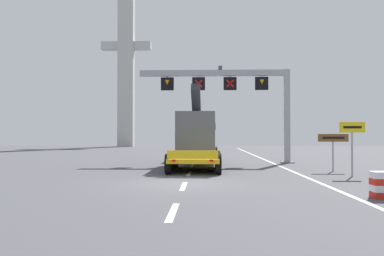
{
  "coord_description": "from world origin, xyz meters",
  "views": [
    {
      "loc": [
        1.15,
        -16.45,
        2.14
      ],
      "look_at": [
        0.17,
        11.16,
        2.63
      ],
      "focal_mm": 35.54,
      "sensor_mm": 36.0,
      "label": 1
    }
  ],
  "objects_px": {
    "heavy_haul_truck_yellow": "(198,137)",
    "tourist_info_sign_brown": "(333,142)",
    "exit_sign_yellow": "(352,136)",
    "overhead_lane_gantry": "(234,88)",
    "bridge_pylon_distant": "(126,63)"
  },
  "relations": [
    {
      "from": "overhead_lane_gantry",
      "to": "heavy_haul_truck_yellow",
      "type": "relative_size",
      "value": 0.83
    },
    {
      "from": "overhead_lane_gantry",
      "to": "tourist_info_sign_brown",
      "type": "height_order",
      "value": "overhead_lane_gantry"
    },
    {
      "from": "overhead_lane_gantry",
      "to": "exit_sign_yellow",
      "type": "relative_size",
      "value": 4.18
    },
    {
      "from": "exit_sign_yellow",
      "to": "bridge_pylon_distant",
      "type": "xyz_separation_m",
      "value": [
        -21.91,
        48.62,
        13.06
      ]
    },
    {
      "from": "bridge_pylon_distant",
      "to": "overhead_lane_gantry",
      "type": "bearing_deg",
      "value": -67.18
    },
    {
      "from": "exit_sign_yellow",
      "to": "tourist_info_sign_brown",
      "type": "xyz_separation_m",
      "value": [
        -0.09,
        2.64,
        -0.39
      ]
    },
    {
      "from": "heavy_haul_truck_yellow",
      "to": "exit_sign_yellow",
      "type": "distance_m",
      "value": 11.43
    },
    {
      "from": "overhead_lane_gantry",
      "to": "heavy_haul_truck_yellow",
      "type": "distance_m",
      "value": 4.76
    },
    {
      "from": "bridge_pylon_distant",
      "to": "exit_sign_yellow",
      "type": "bearing_deg",
      "value": -65.74
    },
    {
      "from": "heavy_haul_truck_yellow",
      "to": "tourist_info_sign_brown",
      "type": "xyz_separation_m",
      "value": [
        7.96,
        -5.48,
        -0.3
      ]
    },
    {
      "from": "heavy_haul_truck_yellow",
      "to": "overhead_lane_gantry",
      "type": "bearing_deg",
      "value": 23.16
    },
    {
      "from": "heavy_haul_truck_yellow",
      "to": "tourist_info_sign_brown",
      "type": "bearing_deg",
      "value": -34.54
    },
    {
      "from": "overhead_lane_gantry",
      "to": "exit_sign_yellow",
      "type": "distance_m",
      "value": 11.31
    },
    {
      "from": "heavy_haul_truck_yellow",
      "to": "bridge_pylon_distant",
      "type": "xyz_separation_m",
      "value": [
        -13.85,
        40.5,
        13.15
      ]
    },
    {
      "from": "exit_sign_yellow",
      "to": "overhead_lane_gantry",
      "type": "bearing_deg",
      "value": 120.0
    }
  ]
}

